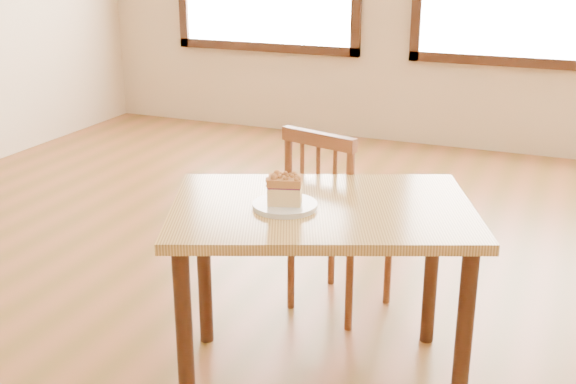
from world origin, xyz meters
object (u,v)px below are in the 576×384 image
(cafe_table_main, at_px, (322,232))
(plate, at_px, (285,206))
(cafe_chair_main, at_px, (336,219))
(cake_slice, at_px, (285,189))

(cafe_table_main, height_order, plate, plate)
(cafe_chair_main, bearing_deg, cafe_table_main, 119.54)
(cafe_table_main, height_order, cake_slice, cake_slice)
(cake_slice, bearing_deg, cafe_table_main, 18.78)
(cake_slice, bearing_deg, plate, 151.79)
(plate, bearing_deg, cafe_chair_main, 92.11)
(cafe_table_main, xyz_separation_m, cake_slice, (-0.11, -0.08, 0.18))
(cafe_table_main, xyz_separation_m, cafe_chair_main, (-0.14, 0.59, -0.18))
(cafe_table_main, relative_size, cafe_chair_main, 1.44)
(plate, relative_size, cake_slice, 1.63)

